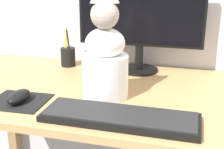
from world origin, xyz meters
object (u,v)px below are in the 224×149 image
object	(u,v)px
keyboard	(120,117)
pen_cup	(68,56)
monitor	(140,17)
computer_mouse_left	(19,97)
cat	(105,60)

from	to	relation	value
keyboard	pen_cup	xyz separation A→B (m)	(-0.37, 0.48, 0.03)
monitor	computer_mouse_left	bearing A→B (deg)	-125.16
keyboard	cat	distance (m)	0.23
monitor	keyboard	bearing A→B (deg)	-85.76
computer_mouse_left	pen_cup	world-z (taller)	pen_cup
monitor	keyboard	world-z (taller)	monitor
monitor	keyboard	distance (m)	0.54
computer_mouse_left	pen_cup	distance (m)	0.45
computer_mouse_left	cat	bearing A→B (deg)	26.36
keyboard	pen_cup	bearing A→B (deg)	127.39
cat	computer_mouse_left	bearing A→B (deg)	-169.42
monitor	computer_mouse_left	distance (m)	0.60
cat	monitor	bearing A→B (deg)	64.09
keyboard	computer_mouse_left	xyz separation A→B (m)	(-0.36, 0.04, 0.01)
monitor	pen_cup	size ratio (longest dim) A/B	3.10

